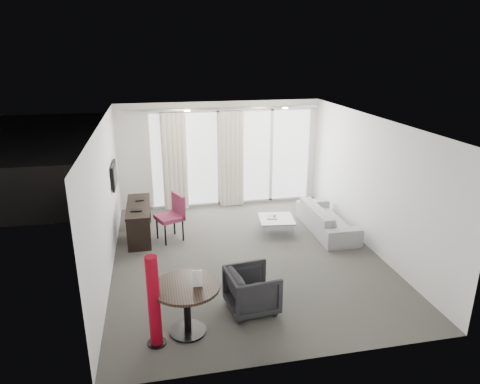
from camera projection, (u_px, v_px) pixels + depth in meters
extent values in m
cube|color=#42413C|center=(246.00, 255.00, 8.28)|extent=(5.00, 6.00, 0.00)
cube|color=white|center=(247.00, 121.00, 7.44)|extent=(5.00, 6.00, 0.00)
cube|color=silver|center=(106.00, 201.00, 7.38)|extent=(0.00, 6.00, 2.60)
cube|color=silver|center=(371.00, 184.00, 8.34)|extent=(0.00, 6.00, 2.60)
cube|color=silver|center=(301.00, 271.00, 5.08)|extent=(5.00, 0.00, 2.60)
cylinder|color=#FFE0B2|center=(187.00, 111.00, 8.76)|extent=(0.12, 0.12, 0.02)
cylinder|color=#FFE0B2|center=(285.00, 108.00, 9.16)|extent=(0.12, 0.12, 0.02)
cylinder|color=maroon|center=(154.00, 302.00, 5.61)|extent=(0.27, 0.27, 1.32)
imported|color=black|center=(252.00, 290.00, 6.47)|extent=(0.82, 0.80, 0.67)
imported|color=#939495|center=(327.00, 219.00, 9.31)|extent=(0.76, 1.95, 0.57)
cube|color=#4D4D50|center=(223.00, 187.00, 12.53)|extent=(5.60, 3.00, 0.12)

